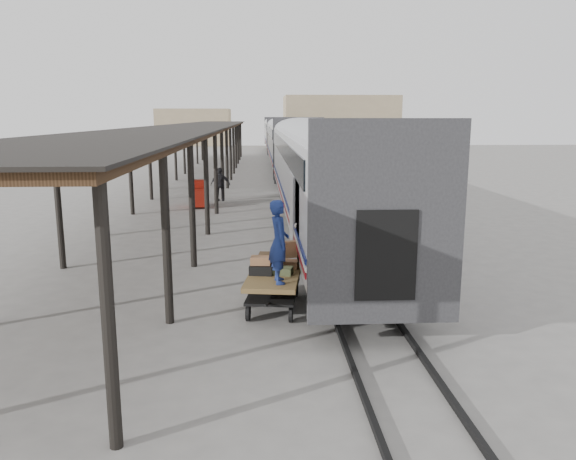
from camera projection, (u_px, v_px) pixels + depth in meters
The scene contains 11 objects.
ground at pixel (232, 295), 15.04m from camera, with size 160.00×160.00×0.00m, color slate.
train at pixel (287, 141), 47.75m from camera, with size 3.45×76.01×4.01m.
canopy at pixel (196, 127), 37.57m from camera, with size 4.90×64.30×4.15m.
rails at pixel (287, 171), 48.47m from camera, with size 1.54×150.00×0.12m.
building_far at pixel (340, 121), 91.31m from camera, with size 18.00×10.00×8.00m, color tan.
building_left at pixel (194, 127), 94.20m from camera, with size 12.00×8.00×6.00m, color tan.
baggage_cart at pixel (274, 283), 13.90m from camera, with size 1.56×2.55×0.86m.
suitcase_stack at pixel (270, 264), 14.18m from camera, with size 1.33×1.14×0.43m.
luggage_tug at pixel (199, 195), 29.62m from camera, with size 1.05×1.62×1.39m.
porter at pixel (279, 242), 13.03m from camera, with size 0.72×0.47×1.96m, color navy.
pedestrian at pixel (220, 184), 31.59m from camera, with size 1.11×0.46×1.90m, color black.
Camera 1 is at (0.75, -14.46, 4.69)m, focal length 35.00 mm.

